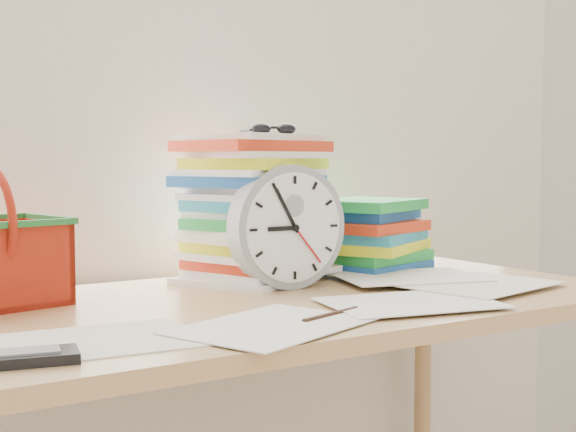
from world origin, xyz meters
TOP-DOWN VIEW (x-y plane):
  - curtain at (0.00, 1.98)m, footprint 2.40×0.01m
  - desk at (0.00, 1.60)m, footprint 1.40×0.70m
  - paper_stack at (0.08, 1.82)m, footprint 0.39×0.36m
  - clock at (0.08, 1.68)m, footprint 0.25×0.05m
  - sunglasses at (0.13, 1.82)m, footprint 0.14×0.13m
  - book_stack at (0.38, 1.78)m, footprint 0.34×0.30m
  - pen at (-0.02, 1.39)m, footprint 0.14×0.05m
  - calculator at (-0.53, 1.36)m, footprint 0.15×0.09m
  - scattered_papers at (0.00, 1.60)m, footprint 1.26×0.42m

SIDE VIEW (x-z plane):
  - desk at x=0.00m, z-range 0.30..1.05m
  - pen at x=-0.02m, z-range 0.75..0.76m
  - scattered_papers at x=0.00m, z-range 0.75..0.77m
  - calculator at x=-0.53m, z-range 0.75..0.76m
  - book_stack at x=0.38m, z-range 0.75..0.92m
  - clock at x=0.08m, z-range 0.75..1.00m
  - paper_stack at x=0.08m, z-range 0.75..1.06m
  - sunglasses at x=0.13m, z-range 1.06..1.09m
  - curtain at x=0.00m, z-range 0.05..2.55m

